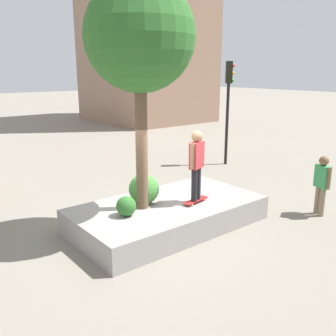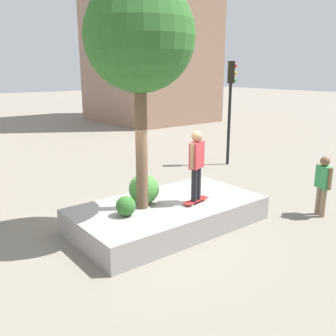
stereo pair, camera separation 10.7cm
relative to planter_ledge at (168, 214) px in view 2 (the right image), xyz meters
name	(u,v)px [view 2 (the right image)]	position (x,y,z in m)	size (l,w,h in m)	color
ground_plane	(155,228)	(-0.36, 0.08, -0.30)	(120.00, 120.00, 0.00)	gray
planter_ledge	(168,214)	(0.00, 0.00, 0.00)	(4.72, 2.54, 0.60)	gray
plaza_tree	(139,38)	(-0.67, 0.13, 4.17)	(2.42, 2.42, 5.12)	brown
boxwood_shrub	(126,206)	(-1.26, -0.06, 0.53)	(0.46, 0.46, 0.46)	#2D6628
hedge_clump	(144,189)	(-0.48, 0.35, 0.67)	(0.75, 0.75, 0.75)	#3D7A33
skateboard	(196,201)	(0.55, -0.42, 0.36)	(0.82, 0.34, 0.07)	#A51E1E
skateboarder	(197,161)	(0.55, -0.42, 1.38)	(0.55, 0.35, 1.74)	black
traffic_light_corner	(230,95)	(5.87, 3.45, 2.54)	(0.37, 0.37, 4.14)	black
bystander_watching	(323,182)	(3.64, -2.00, 0.64)	(0.32, 0.53, 1.63)	#847056
brick_midrise	(149,20)	(11.64, 17.08, 7.06)	(7.53, 8.30, 14.73)	#8C6B56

